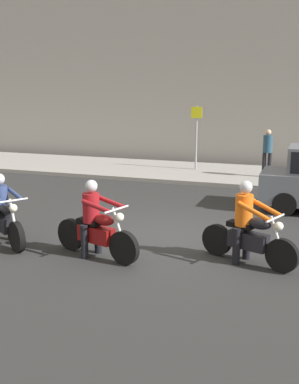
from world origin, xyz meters
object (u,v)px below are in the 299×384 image
(motorcycle_with_rider_orange_stripe, at_px, (248,230))
(motorcycle_with_rider_denim_blue, at_px, (3,215))
(pedestrian_bystander, at_px, (267,149))
(motorcycle_with_rider_crimson, at_px, (96,226))
(street_sign_post, at_px, (196,131))

(motorcycle_with_rider_orange_stripe, bearing_deg, motorcycle_with_rider_denim_blue, -173.96)
(motorcycle_with_rider_orange_stripe, distance_m, pedestrian_bystander, 8.81)
(motorcycle_with_rider_orange_stripe, height_order, motorcycle_with_rider_denim_blue, motorcycle_with_rider_orange_stripe)
(motorcycle_with_rider_crimson, distance_m, pedestrian_bystander, 9.76)
(motorcycle_with_rider_orange_stripe, relative_size, motorcycle_with_rider_denim_blue, 1.07)
(motorcycle_with_rider_crimson, xyz_separation_m, motorcycle_with_rider_orange_stripe, (2.94, 0.66, 0.02))
(motorcycle_with_rider_crimson, bearing_deg, street_sign_post, 92.67)
(motorcycle_with_rider_crimson, height_order, pedestrian_bystander, pedestrian_bystander)
(motorcycle_with_rider_crimson, height_order, motorcycle_with_rider_orange_stripe, motorcycle_with_rider_orange_stripe)
(motorcycle_with_rider_denim_blue, bearing_deg, pedestrian_bystander, 63.30)
(motorcycle_with_rider_orange_stripe, bearing_deg, motorcycle_with_rider_crimson, -167.25)
(motorcycle_with_rider_denim_blue, bearing_deg, motorcycle_with_rider_crimson, -2.78)
(motorcycle_with_rider_orange_stripe, bearing_deg, street_sign_post, 109.72)
(street_sign_post, bearing_deg, motorcycle_with_rider_denim_blue, -100.24)
(motorcycle_with_rider_crimson, distance_m, motorcycle_with_rider_denim_blue, 2.30)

